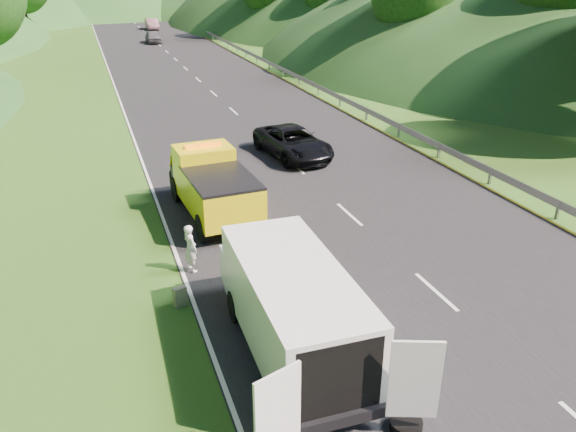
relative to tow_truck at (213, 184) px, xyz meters
name	(u,v)px	position (x,y,z in m)	size (l,w,h in m)	color
ground	(317,277)	(1.95, -5.79, -1.26)	(320.00, 320.00, 0.00)	#38661E
road_surface	(186,69)	(4.95, 34.21, -1.25)	(14.00, 200.00, 0.02)	black
guardrail	(229,48)	(12.25, 46.71, -1.26)	(0.06, 140.00, 1.52)	gray
tree_line_right	(307,37)	(24.95, 54.21, -1.26)	(14.00, 140.00, 14.00)	#274E16
hills_backdrop	(131,6)	(8.45, 128.91, -1.26)	(201.00, 288.60, 44.00)	#2D5B23
tow_truck	(213,184)	(0.00, 0.00, 0.00)	(2.59, 6.10, 2.57)	black
white_van	(291,304)	(-0.04, -8.96, 0.13)	(3.79, 6.97, 2.46)	black
woman	(192,271)	(-1.64, -4.10, -1.26)	(0.58, 0.42, 1.58)	silver
child	(248,311)	(-0.58, -6.89, -1.26)	(0.54, 0.42, 1.11)	#C4BF69
worker	(366,388)	(1.10, -10.83, -1.26)	(1.13, 0.65, 1.75)	black
suitcase	(180,297)	(-2.32, -5.99, -0.96)	(0.37, 0.21, 0.60)	#65664D
spare_tire	(405,429)	(1.33, -12.22, -1.26)	(0.69, 0.69, 0.20)	black
passing_suv	(293,157)	(5.37, 5.80, -1.26)	(2.44, 5.30, 1.47)	black
dist_car_a	(154,43)	(4.56, 54.53, -1.26)	(1.74, 4.34, 1.48)	#454449
dist_car_b	(152,30)	(6.46, 71.37, -1.26)	(1.68, 4.83, 1.59)	brown
dist_car_c	(134,19)	(5.69, 91.67, -1.26)	(1.99, 4.90, 1.42)	#AD6D56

